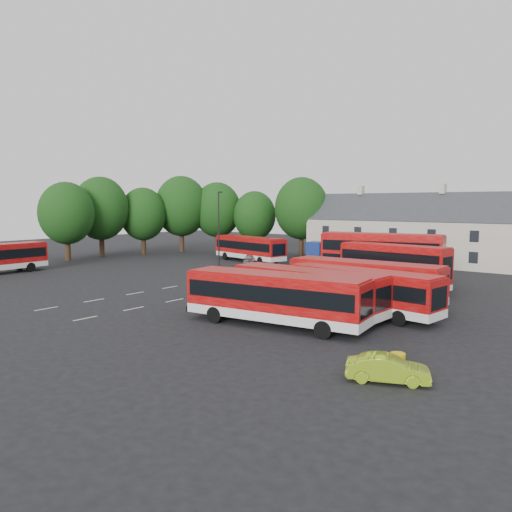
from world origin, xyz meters
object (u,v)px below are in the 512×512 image
object	(u,v)px
box_truck	(339,252)
silver_car	(250,259)
bus_dd_south	(394,264)
lamppost	(219,227)
grit_bin	(398,362)
lime_car	(388,369)
bus_row_a	(275,295)

from	to	relation	value
box_truck	silver_car	world-z (taller)	box_truck
bus_dd_south	box_truck	bearing A→B (deg)	143.65
lamppost	grit_bin	bearing A→B (deg)	-35.71
lime_car	lamppost	world-z (taller)	lamppost
box_truck	lamppost	size ratio (longest dim) A/B	0.84
bus_row_a	bus_dd_south	bearing A→B (deg)	81.03
bus_row_a	lime_car	size ratio (longest dim) A/B	3.39
box_truck	lime_car	bearing A→B (deg)	-64.38
bus_dd_south	lamppost	world-z (taller)	lamppost
silver_car	lamppost	size ratio (longest dim) A/B	0.40
grit_bin	box_truck	bearing A→B (deg)	123.16
box_truck	grit_bin	size ratio (longest dim) A/B	9.01
bus_row_a	grit_bin	xyz separation A→B (m)	(9.38, -3.29, -1.57)
lime_car	grit_bin	distance (m)	1.62
bus_row_a	lime_car	distance (m)	10.87
box_truck	lime_car	xyz separation A→B (m)	(20.90, -33.25, -1.24)
grit_bin	lamppost	bearing A→B (deg)	144.29
bus_dd_south	bus_row_a	bearing A→B (deg)	-84.04
bus_dd_south	lime_car	distance (m)	24.05
grit_bin	lamppost	world-z (taller)	lamppost
bus_dd_south	lime_car	world-z (taller)	bus_dd_south
bus_row_a	silver_car	xyz separation A→B (m)	(-21.69, 24.11, -1.38)
grit_bin	lamppost	xyz separation A→B (m)	(-32.85, 23.62, 4.44)
grit_bin	lamppost	size ratio (longest dim) A/B	0.09
bus_dd_south	lime_car	bearing A→B (deg)	-60.17
bus_row_a	bus_dd_south	xyz separation A→B (m)	(0.38, 17.26, 0.31)
bus_dd_south	silver_car	distance (m)	23.17
silver_car	lamppost	distance (m)	5.96
silver_car	lime_car	distance (m)	42.67
lime_car	lamppost	bearing A→B (deg)	28.95
silver_car	lime_car	xyz separation A→B (m)	(31.29, -29.00, -0.03)
silver_car	grit_bin	world-z (taller)	silver_car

